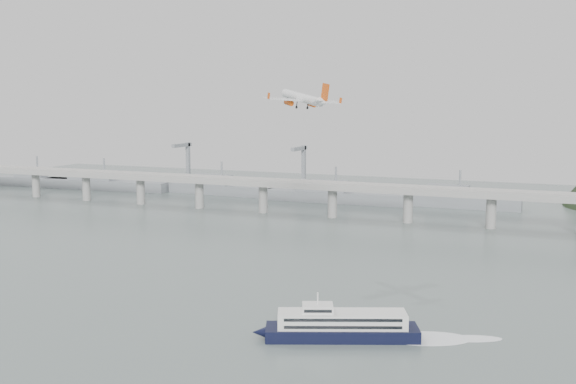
% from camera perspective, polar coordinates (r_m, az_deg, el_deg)
% --- Properties ---
extents(ground, '(900.00, 900.00, 0.00)m').
position_cam_1_polar(ground, '(251.12, -4.98, -9.71)').
color(ground, slate).
rests_on(ground, ground).
extents(bridge, '(800.00, 22.00, 23.90)m').
position_cam_1_polar(bridge, '(430.84, 7.41, -0.08)').
color(bridge, '#989896').
rests_on(bridge, ground).
extents(distant_fleet, '(453.00, 60.90, 40.00)m').
position_cam_1_polar(distant_fleet, '(551.23, -6.35, 0.40)').
color(distant_fleet, gray).
rests_on(distant_fleet, ground).
extents(ferry, '(75.73, 37.31, 15.05)m').
position_cam_1_polar(ferry, '(218.49, 4.58, -11.24)').
color(ferry, black).
rests_on(ferry, ground).
extents(airliner, '(36.93, 34.47, 11.68)m').
position_cam_1_polar(airliner, '(310.92, 1.28, 7.93)').
color(airliner, white).
rests_on(airliner, ground).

